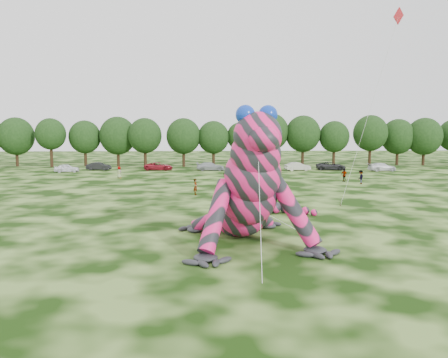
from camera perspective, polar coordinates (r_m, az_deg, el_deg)
name	(u,v)px	position (r m, az deg, el deg)	size (l,w,h in m)	color
ground	(291,236)	(30.43, 8.79, -7.38)	(240.00, 240.00, 0.00)	#16330A
inflatable_gecko	(238,172)	(29.79, 1.81, 0.90)	(14.65, 17.40, 8.70)	#EC1D6E
flying_kite	(394,32)	(41.62, 21.29, 17.46)	(4.18, 3.74, 17.64)	red
tree_2	(16,142)	(95.30, -25.50, 4.39)	(7.04, 6.34, 9.64)	black
tree_3	(51,143)	(91.10, -21.67, 4.43)	(5.81, 5.23, 9.44)	black
tree_4	(85,143)	(90.88, -17.69, 4.46)	(6.22, 5.60, 9.06)	black
tree_5	(118,141)	(89.12, -13.69, 4.79)	(7.16, 6.44, 9.80)	black
tree_6	(145,142)	(86.48, -10.28, 4.72)	(6.52, 5.86, 9.49)	black
tree_7	(184,142)	(85.91, -5.31, 4.78)	(6.68, 6.01, 9.48)	black
tree_8	(213,144)	(86.01, -1.38, 4.63)	(6.14, 5.53, 8.94)	black
tree_9	(240,144)	(86.64, 2.12, 4.55)	(5.27, 4.74, 8.68)	black
tree_10	(271,140)	(88.57, 6.16, 5.15)	(7.09, 6.38, 10.50)	black
tree_11	(303,141)	(89.38, 10.27, 4.96)	(7.01, 6.31, 10.07)	black
tree_12	(334,143)	(90.53, 14.18, 4.54)	(5.99, 5.39, 8.97)	black
tree_13	(370,141)	(92.23, 18.56, 4.79)	(6.83, 6.15, 10.13)	black
tree_14	(398,142)	(96.14, 21.74, 4.50)	(6.82, 6.14, 9.40)	black
tree_15	(424,142)	(97.45, 24.67, 4.46)	(7.17, 6.45, 9.63)	black
car_0	(67,168)	(79.18, -19.84, 1.35)	(1.65, 4.10, 1.40)	white
car_1	(99,166)	(81.18, -16.05, 1.61)	(1.50, 4.30, 1.42)	black
car_2	(159,166)	(78.80, -8.53, 1.65)	(2.36, 5.11, 1.42)	maroon
car_3	(211,166)	(77.52, -1.77, 1.65)	(2.04, 5.01, 1.45)	#9EA3A7
car_4	(263,167)	(76.49, 5.07, 1.52)	(1.58, 3.93, 1.34)	#101B46
car_5	(298,167)	(78.17, 9.59, 1.62)	(1.58, 4.53, 1.49)	#BCB7AC
car_6	(331,166)	(80.62, 13.79, 1.66)	(2.43, 5.26, 1.46)	#29292C
car_7	(382,167)	(81.39, 19.93, 1.49)	(2.00, 4.93, 1.43)	white
spectator_2	(361,177)	(60.96, 17.42, 0.23)	(1.20, 0.69, 1.86)	gray
spectator_3	(344,175)	(63.19, 15.41, 0.49)	(1.06, 0.44, 1.82)	gray
spectator_4	(119,172)	(67.18, -13.53, 0.86)	(0.86, 0.56, 1.75)	gray
spectator_1	(225,180)	(54.26, 0.10, -0.19)	(0.92, 0.71, 1.89)	gray
spectator_0	(196,187)	(48.58, -3.74, -1.03)	(0.67, 0.44, 1.82)	gray
spectator_5	(278,186)	(49.49, 7.07, -0.98)	(1.61, 0.51, 1.74)	gray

